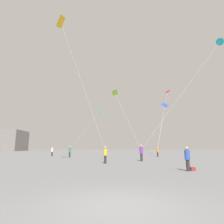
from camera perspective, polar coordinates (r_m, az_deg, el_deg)
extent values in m
plane|color=slate|center=(5.42, 1.91, -27.10)|extent=(300.00, 300.00, 0.00)
cylinder|color=#2D2D33|center=(13.65, 22.35, -14.97)|extent=(0.24, 0.24, 0.72)
cylinder|color=#3351B7|center=(13.61, 22.14, -12.14)|extent=(0.35, 0.35, 0.63)
sphere|color=tan|center=(13.60, 22.01, -10.32)|extent=(0.24, 0.24, 0.24)
cylinder|color=#2D2D33|center=(33.28, 13.89, -12.59)|extent=(0.24, 0.24, 0.75)
cylinder|color=orange|center=(33.27, 13.83, -11.38)|extent=(0.36, 0.36, 0.65)
sphere|color=tan|center=(33.26, 13.79, -10.61)|extent=(0.24, 0.24, 0.24)
cylinder|color=#2D2D33|center=(18.66, -2.09, -14.41)|extent=(0.25, 0.25, 0.76)
cylinder|color=yellow|center=(18.64, -2.08, -12.24)|extent=(0.36, 0.36, 0.66)
sphere|color=tan|center=(18.63, -2.07, -10.85)|extent=(0.25, 0.25, 0.25)
cylinder|color=#2D2D33|center=(31.12, -12.94, -12.71)|extent=(0.26, 0.26, 0.81)
cylinder|color=#388C47|center=(31.10, -12.88, -11.32)|extent=(0.39, 0.39, 0.70)
sphere|color=tan|center=(31.10, -12.84, -10.44)|extent=(0.26, 0.26, 0.26)
cylinder|color=#2D2D33|center=(22.19, 9.07, -13.61)|extent=(0.28, 0.28, 0.85)
cylinder|color=purple|center=(22.17, 9.01, -11.57)|extent=(0.41, 0.41, 0.74)
sphere|color=tan|center=(22.17, 8.97, -10.26)|extent=(0.28, 0.28, 0.28)
cylinder|color=#2D2D33|center=(36.51, -18.02, -12.19)|extent=(0.25, 0.25, 0.76)
cylinder|color=white|center=(36.50, -17.95, -11.08)|extent=(0.36, 0.36, 0.66)
sphere|color=tan|center=(36.50, -17.91, -10.37)|extent=(0.25, 0.25, 0.25)
cone|color=red|center=(47.10, 16.77, 6.16)|extent=(1.55, 1.63, 1.03)
sphere|color=red|center=(46.91, 16.75, 5.96)|extent=(0.10, 0.10, 0.10)
sphere|color=red|center=(46.72, 16.73, 5.76)|extent=(0.10, 0.10, 0.10)
sphere|color=red|center=(46.53, 16.70, 5.56)|extent=(0.10, 0.10, 0.10)
cylinder|color=silver|center=(39.73, 15.56, -0.93)|extent=(5.82, 10.70, 13.69)
cone|color=#1EB2C6|center=(30.71, 30.31, 18.21)|extent=(1.19, 1.20, 0.87)
sphere|color=#1EB2C6|center=(30.71, 30.54, 17.79)|extent=(0.10, 0.10, 0.10)
sphere|color=#1EB2C6|center=(30.71, 30.77, 17.38)|extent=(0.10, 0.10, 0.10)
sphere|color=#1EB2C6|center=(30.70, 31.01, 16.96)|extent=(0.10, 0.10, 0.10)
cylinder|color=silver|center=(25.16, 21.23, 5.97)|extent=(11.34, 0.93, 14.42)
pyramid|color=#8CD12D|center=(23.83, 0.78, 5.94)|extent=(0.93, 1.15, 0.65)
sphere|color=#8CD12D|center=(23.63, 0.73, 5.52)|extent=(0.10, 0.10, 0.10)
sphere|color=#8CD12D|center=(23.44, 0.62, 5.11)|extent=(0.10, 0.10, 0.10)
sphere|color=#8CD12D|center=(23.26, 0.51, 4.71)|extent=(0.10, 0.10, 0.10)
cylinder|color=silver|center=(22.67, 4.74, -2.41)|extent=(3.07, 0.93, 7.12)
pyramid|color=blue|center=(40.02, 16.01, 2.09)|extent=(1.63, 1.17, 0.90)
sphere|color=blue|center=(39.85, 16.03, 1.82)|extent=(0.10, 0.10, 0.10)
sphere|color=blue|center=(39.67, 16.07, 1.56)|extent=(0.10, 0.10, 0.10)
sphere|color=blue|center=(39.49, 16.12, 1.31)|extent=(0.10, 0.10, 0.10)
cylinder|color=silver|center=(36.40, 15.01, -3.86)|extent=(3.28, 5.14, 8.93)
pyramid|color=yellow|center=(23.21, -15.63, 25.22)|extent=(1.10, 1.83, 0.92)
sphere|color=yellow|center=(23.13, -15.28, 24.63)|extent=(0.10, 0.10, 0.10)
sphere|color=yellow|center=(23.08, -15.00, 24.08)|extent=(0.10, 0.10, 0.10)
sphere|color=yellow|center=(23.02, -14.72, 23.52)|extent=(0.10, 0.10, 0.10)
cylinder|color=silver|center=(19.73, -9.29, 8.94)|extent=(4.99, 0.62, 13.74)
cone|color=green|center=(31.78, -3.77, 0.16)|extent=(0.79, 0.98, 0.77)
sphere|color=green|center=(31.61, -3.70, -0.17)|extent=(0.10, 0.10, 0.10)
sphere|color=green|center=(31.44, -3.64, -0.50)|extent=(0.10, 0.10, 0.10)
sphere|color=green|center=(31.27, -3.57, -0.83)|extent=(0.10, 0.10, 0.10)
cylinder|color=silver|center=(31.19, -8.23, -5.41)|extent=(4.73, 0.75, 6.32)
cube|color=maroon|center=(13.90, 23.64, -15.79)|extent=(0.34, 0.21, 0.24)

